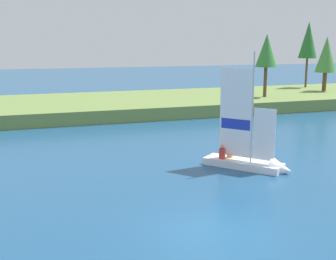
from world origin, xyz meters
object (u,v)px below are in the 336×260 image
(shoreline_tree_midleft, at_px, (267,51))
(sailboat, at_px, (256,161))
(shoreline_tree_centre, at_px, (326,55))
(shoreline_tree_midright, at_px, (308,40))

(shoreline_tree_midleft, relative_size, sailboat, 0.96)
(shoreline_tree_centre, height_order, shoreline_tree_midright, shoreline_tree_midright)
(shoreline_tree_midleft, xyz_separation_m, shoreline_tree_centre, (9.00, 2.53, -0.53))
(shoreline_tree_centre, xyz_separation_m, shoreline_tree_midright, (0.57, 4.12, 1.59))
(shoreline_tree_centre, height_order, sailboat, shoreline_tree_centre)
(shoreline_tree_midleft, relative_size, shoreline_tree_centre, 1.03)
(shoreline_tree_midleft, distance_m, shoreline_tree_centre, 9.36)
(shoreline_tree_midright, xyz_separation_m, sailboat, (-21.25, -25.41, -6.20))
(shoreline_tree_midleft, distance_m, shoreline_tree_midright, 11.71)
(shoreline_tree_centre, bearing_deg, shoreline_tree_midright, 82.09)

